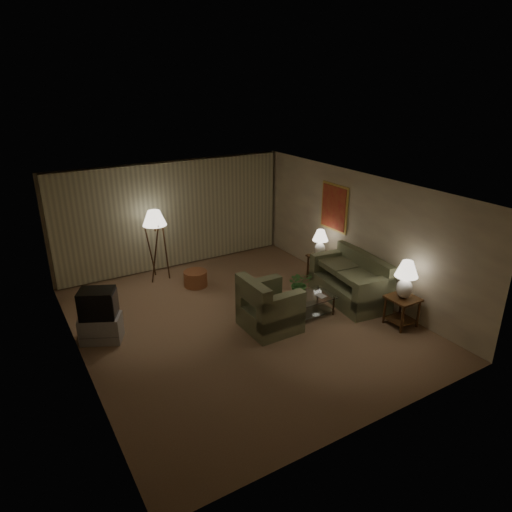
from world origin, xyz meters
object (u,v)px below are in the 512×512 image
(coffee_table, at_px, (305,304))
(floor_lamp, at_px, (156,244))
(vase, at_px, (299,297))
(ottoman, at_px, (196,279))
(sofa, at_px, (349,283))
(side_table_near, at_px, (402,306))
(tv_cabinet, at_px, (101,328))
(crt_tv, at_px, (98,304))
(table_lamp_near, at_px, (406,276))
(table_lamp_far, at_px, (320,240))
(side_table_far, at_px, (319,263))
(armchair, at_px, (270,308))

(coffee_table, height_order, floor_lamp, floor_lamp)
(vase, bearing_deg, ottoman, 114.99)
(sofa, xyz_separation_m, side_table_near, (0.15, -1.35, 0.00))
(tv_cabinet, xyz_separation_m, crt_tv, (0.00, 0.00, 0.52))
(floor_lamp, bearing_deg, table_lamp_near, -53.92)
(table_lamp_near, relative_size, tv_cabinet, 0.89)
(tv_cabinet, xyz_separation_m, vase, (3.63, -1.20, 0.24))
(side_table_near, bearing_deg, sofa, 96.34)
(crt_tv, relative_size, ottoman, 1.38)
(table_lamp_far, bearing_deg, sofa, -96.84)
(table_lamp_near, relative_size, vase, 5.21)
(coffee_table, bearing_deg, crt_tv, 162.37)
(side_table_near, height_order, side_table_far, same)
(sofa, distance_m, ottoman, 3.53)
(vase, bearing_deg, table_lamp_near, -38.53)
(table_lamp_far, bearing_deg, armchair, -148.99)
(side_table_far, relative_size, table_lamp_far, 0.94)
(armchair, bearing_deg, table_lamp_near, -118.58)
(side_table_far, distance_m, tv_cabinet, 5.20)
(side_table_far, distance_m, floor_lamp, 3.91)
(armchair, distance_m, coffee_table, 0.87)
(armchair, bearing_deg, coffee_table, -88.91)
(side_table_near, height_order, tv_cabinet, side_table_near)
(side_table_far, xyz_separation_m, crt_tv, (-5.20, -0.15, 0.37))
(floor_lamp, bearing_deg, tv_cabinet, -131.27)
(sofa, xyz_separation_m, side_table_far, (0.15, 1.25, -0.01))
(side_table_far, distance_m, vase, 2.07)
(side_table_far, height_order, crt_tv, crt_tv)
(table_lamp_near, relative_size, floor_lamp, 0.45)
(sofa, relative_size, table_lamp_far, 3.23)
(side_table_near, height_order, table_lamp_far, table_lamp_far)
(crt_tv, bearing_deg, floor_lamp, 75.30)
(table_lamp_near, height_order, floor_lamp, floor_lamp)
(armchair, relative_size, ottoman, 1.87)
(sofa, height_order, side_table_near, sofa)
(crt_tv, height_order, floor_lamp, floor_lamp)
(sofa, bearing_deg, vase, -79.08)
(sofa, xyz_separation_m, coffee_table, (-1.27, -0.10, -0.13))
(floor_lamp, relative_size, vase, 11.70)
(ottoman, distance_m, vase, 2.77)
(table_lamp_near, bearing_deg, table_lamp_far, 90.00)
(side_table_near, distance_m, ottoman, 4.64)
(armchair, relative_size, floor_lamp, 0.60)
(vase, bearing_deg, side_table_near, -38.53)
(sofa, bearing_deg, coffee_table, -78.60)
(ottoman, bearing_deg, floor_lamp, 125.93)
(sofa, relative_size, tv_cabinet, 2.42)
(coffee_table, bearing_deg, sofa, 4.50)
(table_lamp_far, bearing_deg, tv_cabinet, -178.37)
(side_table_far, height_order, tv_cabinet, side_table_far)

